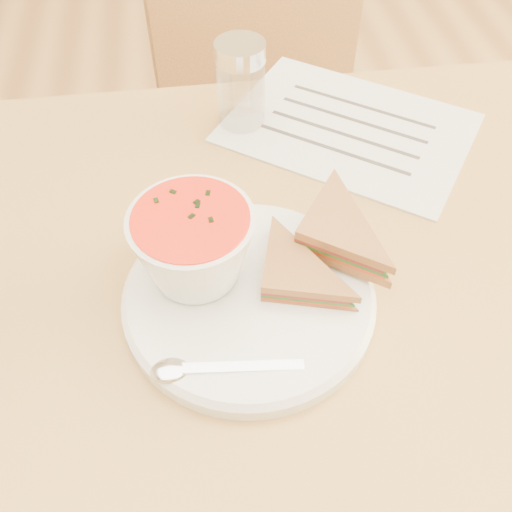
{
  "coord_description": "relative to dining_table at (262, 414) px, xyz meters",
  "views": [
    {
      "loc": [
        -0.06,
        -0.38,
        1.23
      ],
      "look_at": [
        -0.01,
        -0.03,
        0.8
      ],
      "focal_mm": 40.0,
      "sensor_mm": 36.0,
      "label": 1
    }
  ],
  "objects": [
    {
      "name": "condiment_shaker",
      "position": [
        0.01,
        0.25,
        0.43
      ],
      "size": [
        0.07,
        0.07,
        0.12
      ],
      "primitive_type": null,
      "rotation": [
        0.0,
        0.0,
        -0.11
      ],
      "color": "silver",
      "rests_on": "dining_table"
    },
    {
      "name": "spoon",
      "position": [
        -0.05,
        -0.13,
        0.4
      ],
      "size": [
        0.18,
        0.05,
        0.01
      ],
      "primitive_type": null,
      "rotation": [
        0.0,
        0.0,
        -0.09
      ],
      "color": "silver",
      "rests_on": "plate"
    },
    {
      "name": "dining_table",
      "position": [
        0.0,
        0.0,
        0.0
      ],
      "size": [
        1.0,
        0.7,
        0.75
      ],
      "primitive_type": null,
      "color": "brown",
      "rests_on": "floor"
    },
    {
      "name": "floor",
      "position": [
        0.0,
        0.0,
        -0.38
      ],
      "size": [
        5.0,
        6.0,
        0.01
      ],
      "primitive_type": "cube",
      "color": "olive",
      "rests_on": "ground"
    },
    {
      "name": "plate",
      "position": [
        -0.02,
        -0.05,
        0.38
      ],
      "size": [
        0.3,
        0.3,
        0.02
      ],
      "primitive_type": null,
      "rotation": [
        0.0,
        0.0,
        0.19
      ],
      "color": "white",
      "rests_on": "dining_table"
    },
    {
      "name": "paper_menu",
      "position": [
        0.15,
        0.22,
        0.38
      ],
      "size": [
        0.39,
        0.37,
        0.0
      ],
      "primitive_type": null,
      "rotation": [
        0.0,
        0.0,
        -0.63
      ],
      "color": "white",
      "rests_on": "dining_table"
    },
    {
      "name": "soup_bowl",
      "position": [
        -0.07,
        -0.02,
        0.43
      ],
      "size": [
        0.16,
        0.16,
        0.08
      ],
      "primitive_type": null,
      "rotation": [
        0.0,
        0.0,
        0.38
      ],
      "color": "white",
      "rests_on": "plate"
    },
    {
      "name": "sandwich_half_a",
      "position": [
        -0.01,
        -0.06,
        0.41
      ],
      "size": [
        0.12,
        0.12,
        0.03
      ],
      "primitive_type": null,
      "rotation": [
        0.0,
        0.0,
        -0.27
      ],
      "color": "#B27A3E",
      "rests_on": "plate"
    },
    {
      "name": "sandwich_half_b",
      "position": [
        0.03,
        -0.01,
        0.42
      ],
      "size": [
        0.15,
        0.15,
        0.03
      ],
      "primitive_type": null,
      "rotation": [
        0.0,
        0.0,
        -0.61
      ],
      "color": "#B27A3E",
      "rests_on": "plate"
    },
    {
      "name": "chair_far",
      "position": [
        0.13,
        0.46,
        0.1
      ],
      "size": [
        0.51,
        0.51,
        0.95
      ],
      "primitive_type": null,
      "rotation": [
        0.0,
        0.0,
        3.38
      ],
      "color": "brown",
      "rests_on": "floor"
    }
  ]
}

